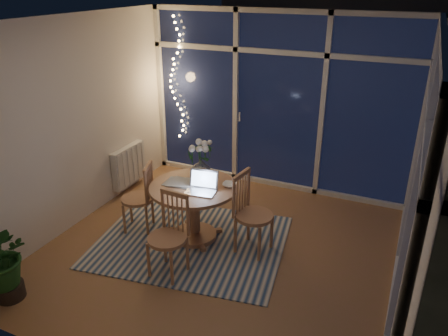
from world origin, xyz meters
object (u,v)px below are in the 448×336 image
Objects in this scene: chair_left at (137,197)px; chair_right at (254,214)px; flower_vase at (201,168)px; dining_table at (194,212)px; chair_front at (167,237)px; laptop at (200,183)px; potted_plant at (4,266)px.

chair_right is (1.51, 0.15, 0.04)m from chair_left.
chair_left is at bearing -150.17° from flower_vase.
flower_vase reaches higher than dining_table.
laptop is (0.08, 0.64, 0.37)m from chair_front.
chair_right reaches higher than laptop.
chair_front reaches higher than potted_plant.
chair_front is at bearing 147.20° from chair_right.
chair_left is 0.88m from flower_vase.
chair_right is 4.72× the size of flower_vase.
dining_table is 1.15× the size of chair_left.
chair_left reaches higher than potted_plant.
chair_front is at bearing -83.20° from flower_vase.
potted_plant is at bearing -137.31° from laptop.
flower_vase is at bearing 80.35° from chair_right.
flower_vase is at bearing 99.40° from dining_table.
chair_front reaches higher than chair_left.
dining_table is at bearing -80.60° from flower_vase.
potted_plant is (-1.34, -1.63, -0.46)m from laptop.
chair_right is at bearing 6.55° from laptop.
laptop is (0.90, -0.01, 0.38)m from chair_left.
potted_plant is at bearing -137.55° from chair_front.
chair_right is 1.30× the size of potted_plant.
potted_plant is at bearing 140.43° from chair_right.
dining_table is 1.11× the size of chair_front.
chair_front is 2.77× the size of laptop.
chair_left is 0.97× the size of chair_front.
dining_table is 3.08× the size of laptop.
chair_left is 1.05m from chair_front.
chair_front is 1.61m from potted_plant.
flower_vase is (0.70, 0.40, 0.36)m from chair_left.
chair_right is 0.71m from laptop.
chair_left is at bearing -171.93° from dining_table.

